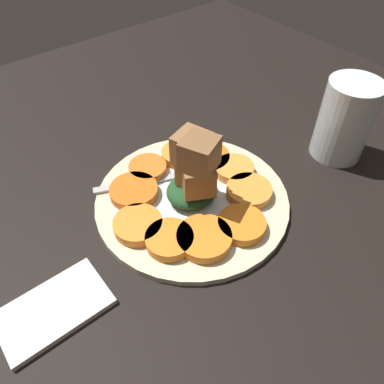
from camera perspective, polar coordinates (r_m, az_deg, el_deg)
table_slab at (r=56.41cm, az=0.00°, el=-2.19°), size 120.00×120.00×2.00cm
plate at (r=55.29cm, az=0.00°, el=-1.14°), size 28.32×28.32×1.05cm
carrot_slice_0 at (r=60.80cm, az=-1.93°, el=5.74°), size 5.83×5.83×1.39cm
carrot_slice_1 at (r=58.63cm, az=-6.76°, el=3.57°), size 5.89×5.89×1.39cm
carrot_slice_2 at (r=55.35cm, az=-8.85°, el=0.13°), size 7.09×7.09×1.39cm
carrot_slice_3 at (r=51.01cm, az=-8.22°, el=-4.96°), size 6.68×6.68×1.39cm
carrot_slice_4 at (r=49.07cm, az=-3.45°, el=-7.21°), size 6.38×6.38×1.39cm
carrot_slice_5 at (r=49.14cm, az=1.86°, el=-7.02°), size 7.30×7.30×1.39cm
carrot_slice_6 at (r=50.96cm, az=7.57°, el=-4.92°), size 6.52×6.52×1.39cm
carrot_slice_7 at (r=55.33cm, az=8.69°, el=0.14°), size 6.68×6.68×1.39cm
carrot_slice_8 at (r=58.41cm, az=6.61°, el=3.39°), size 6.10×6.10×1.39cm
carrot_slice_9 at (r=60.13cm, az=2.14°, el=5.18°), size 7.58×7.58×1.39cm
center_pile at (r=51.00cm, az=0.53°, el=3.01°), size 7.64×7.84×11.38cm
fork at (r=57.47cm, az=-4.58°, el=2.04°), size 18.82×9.53×0.40cm
water_glass at (r=64.83cm, az=22.30°, el=10.11°), size 8.38×8.38×13.00cm
napkin at (r=48.16cm, az=-20.30°, el=-16.39°), size 12.51×7.51×0.80cm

